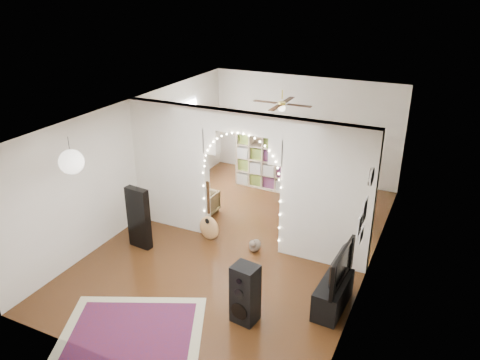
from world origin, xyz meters
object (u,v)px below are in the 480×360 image
at_px(acoustic_guitar, 209,219).
at_px(dining_chair_right, 301,197).
at_px(floor_speaker, 245,294).
at_px(dining_chair_left, 203,203).
at_px(dining_table, 317,186).
at_px(media_console, 333,295).
at_px(bookcase, 264,160).

xyz_separation_m(acoustic_guitar, dining_chair_right, (1.22, 2.19, -0.21)).
distance_m(floor_speaker, dining_chair_left, 3.73).
relative_size(acoustic_guitar, dining_table, 0.91).
distance_m(floor_speaker, dining_chair_right, 4.14).
bearing_deg(dining_chair_right, acoustic_guitar, -100.57).
distance_m(acoustic_guitar, dining_table, 2.61).
xyz_separation_m(media_console, dining_chair_left, (-3.52, 1.99, 0.02)).
xyz_separation_m(bookcase, dining_chair_right, (1.23, -0.73, -0.47)).
distance_m(media_console, dining_table, 3.34).
bearing_deg(bookcase, dining_chair_left, -106.23).
relative_size(media_console, dining_chair_left, 1.71).
height_order(floor_speaker, media_console, floor_speaker).
height_order(acoustic_guitar, media_console, acoustic_guitar).
relative_size(acoustic_guitar, dining_chair_right, 1.89).
height_order(media_console, dining_table, dining_table).
bearing_deg(dining_chair_left, bookcase, 73.46).
height_order(bookcase, dining_chair_left, bookcase).
relative_size(floor_speaker, dining_chair_left, 1.68).
bearing_deg(dining_table, dining_chair_left, -155.18).
bearing_deg(acoustic_guitar, bookcase, 111.06).
xyz_separation_m(media_console, dining_chair_right, (-1.63, 3.23, 0.01)).
bearing_deg(dining_table, dining_chair_right, 158.42).
distance_m(floor_speaker, dining_table, 3.96).
xyz_separation_m(dining_table, dining_chair_left, (-2.29, -1.08, -0.41)).
bearing_deg(dining_chair_left, acoustic_guitar, -52.58).
relative_size(floor_speaker, dining_table, 0.82).
distance_m(bookcase, dining_chair_right, 1.50).
bearing_deg(dining_chair_right, dining_table, -2.62).
height_order(acoustic_guitar, bookcase, bookcase).
xyz_separation_m(floor_speaker, bookcase, (-1.71, 4.84, 0.24)).
bearing_deg(floor_speaker, bookcase, 117.33).
relative_size(bookcase, dining_chair_left, 2.51).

